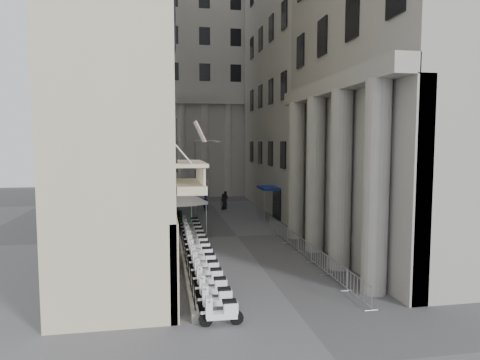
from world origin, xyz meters
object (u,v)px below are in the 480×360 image
object	(u,v)px
scooter_0	(222,326)
pedestrian_a	(206,203)
street_lamp	(198,173)
info_kiosk	(180,220)
security_tent	(188,197)
pedestrian_b	(225,198)

from	to	relation	value
scooter_0	pedestrian_a	bearing A→B (deg)	-3.23
street_lamp	pedestrian_a	distance (m)	5.64
info_kiosk	security_tent	bearing A→B (deg)	-87.29
security_tent	info_kiosk	xyz separation A→B (m)	(-0.59, 1.94, -2.13)
scooter_0	street_lamp	world-z (taller)	street_lamp
info_kiosk	pedestrian_a	world-z (taller)	pedestrian_a
pedestrian_a	scooter_0	bearing A→B (deg)	86.13
info_kiosk	pedestrian_b	size ratio (longest dim) A/B	0.99
scooter_0	pedestrian_a	world-z (taller)	pedestrian_a
pedestrian_a	street_lamp	bearing A→B (deg)	76.22
street_lamp	pedestrian_a	world-z (taller)	street_lamp
security_tent	info_kiosk	world-z (taller)	security_tent
security_tent	pedestrian_a	size ratio (longest dim) A/B	2.69
pedestrian_b	scooter_0	bearing A→B (deg)	119.74
scooter_0	street_lamp	xyz separation A→B (m)	(1.08, 23.78, 4.30)
security_tent	pedestrian_b	bearing A→B (deg)	71.00
street_lamp	pedestrian_b	distance (m)	9.31
security_tent	street_lamp	world-z (taller)	street_lamp
info_kiosk	pedestrian_b	distance (m)	13.88
street_lamp	pedestrian_a	size ratio (longest dim) A/B	4.54
security_tent	pedestrian_b	xyz separation A→B (m)	(5.04, 14.62, -2.13)
scooter_0	security_tent	bearing A→B (deg)	2.15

